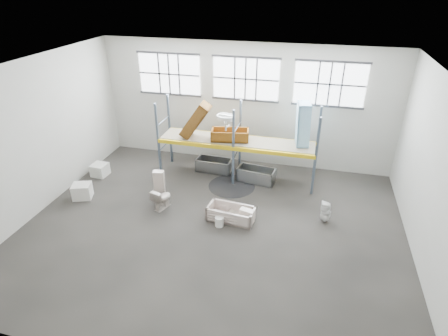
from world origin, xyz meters
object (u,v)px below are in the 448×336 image
(rust_tub_flat, at_px, (230,135))
(carton_near, at_px, (82,191))
(bucket, at_px, (219,222))
(bathtub_beige, at_px, (231,213))
(cistern_tall, at_px, (160,185))
(toilet_white, at_px, (326,212))
(toilet_beige, at_px, (162,198))
(steel_tub_left, at_px, (214,165))
(blue_tub_upright, at_px, (303,124))
(steel_tub_right, at_px, (256,175))

(rust_tub_flat, distance_m, carton_near, 5.81)
(bucket, relative_size, carton_near, 0.51)
(bathtub_beige, relative_size, carton_near, 2.41)
(bathtub_beige, distance_m, rust_tub_flat, 3.33)
(cistern_tall, xyz_separation_m, toilet_white, (5.79, 0.07, -0.20))
(toilet_beige, relative_size, cistern_tall, 0.67)
(steel_tub_left, bearing_deg, carton_near, -141.83)
(toilet_beige, distance_m, bucket, 2.27)
(bathtub_beige, xyz_separation_m, toilet_beige, (-2.48, 0.08, 0.15))
(toilet_white, bearing_deg, cistern_tall, -90.32)
(rust_tub_flat, bearing_deg, carton_near, -149.16)
(bathtub_beige, bearing_deg, toilet_beige, -176.39)
(cistern_tall, relative_size, bucket, 3.46)
(bathtub_beige, relative_size, blue_tub_upright, 0.96)
(steel_tub_right, xyz_separation_m, rust_tub_flat, (-1.09, 0.08, 1.55))
(rust_tub_flat, distance_m, bucket, 3.71)
(cistern_tall, bearing_deg, toilet_white, -10.91)
(cistern_tall, height_order, bucket, cistern_tall)
(rust_tub_flat, height_order, carton_near, rust_tub_flat)
(toilet_white, height_order, bucket, toilet_white)
(cistern_tall, height_order, steel_tub_right, cistern_tall)
(blue_tub_upright, bearing_deg, steel_tub_left, 179.23)
(cistern_tall, relative_size, toilet_white, 1.56)
(cistern_tall, xyz_separation_m, blue_tub_upright, (4.71, 2.53, 1.83))
(steel_tub_right, height_order, blue_tub_upright, blue_tub_upright)
(bathtub_beige, height_order, carton_near, carton_near)
(rust_tub_flat, relative_size, blue_tub_upright, 0.89)
(steel_tub_left, xyz_separation_m, bucket, (1.19, -3.61, -0.10))
(steel_tub_right, height_order, bucket, steel_tub_right)
(carton_near, bearing_deg, blue_tub_upright, 22.85)
(bathtub_beige, relative_size, cistern_tall, 1.36)
(bathtub_beige, bearing_deg, steel_tub_right, 87.96)
(bucket, bearing_deg, toilet_white, 18.36)
(toilet_beige, relative_size, steel_tub_right, 0.52)
(bucket, bearing_deg, bathtub_beige, 58.03)
(cistern_tall, xyz_separation_m, steel_tub_left, (1.29, 2.58, -0.31))
(steel_tub_left, height_order, rust_tub_flat, rust_tub_flat)
(toilet_beige, relative_size, toilet_white, 1.04)
(steel_tub_left, bearing_deg, steel_tub_right, -12.50)
(toilet_beige, bearing_deg, blue_tub_upright, -126.88)
(bathtub_beige, bearing_deg, toilet_white, 17.43)
(bathtub_beige, distance_m, toilet_white, 3.10)
(rust_tub_flat, bearing_deg, bathtub_beige, -75.52)
(steel_tub_left, relative_size, bucket, 4.36)
(toilet_beige, xyz_separation_m, bucket, (2.20, -0.53, -0.21))
(bathtub_beige, bearing_deg, carton_near, -174.24)
(toilet_white, bearing_deg, carton_near, -86.40)
(bathtub_beige, height_order, bucket, bathtub_beige)
(toilet_beige, relative_size, rust_tub_flat, 0.53)
(steel_tub_left, height_order, bucket, steel_tub_left)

